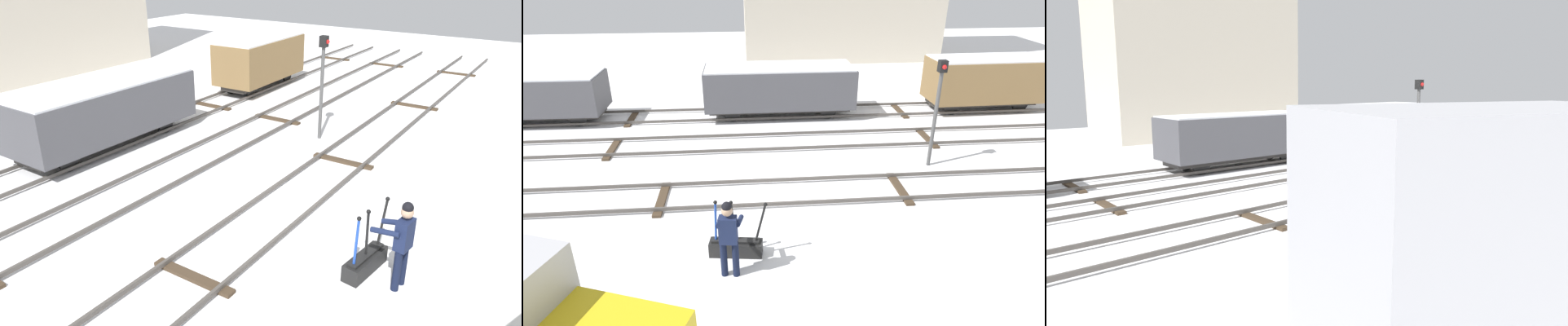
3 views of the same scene
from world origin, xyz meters
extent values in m
plane|color=white|center=(0.00, 0.00, 0.00)|extent=(60.00, 60.00, 0.00)
cube|color=#4C4742|center=(0.00, -0.72, 0.13)|extent=(44.00, 0.07, 0.10)
cube|color=#4C4742|center=(0.00, 0.72, 0.13)|extent=(44.00, 0.07, 0.10)
cube|color=#423323|center=(-3.52, 0.00, 0.04)|extent=(0.24, 1.94, 0.08)
cube|color=#423323|center=(3.52, 0.00, 0.04)|extent=(0.24, 1.94, 0.08)
cube|color=#423323|center=(10.56, 0.00, 0.04)|extent=(0.24, 1.94, 0.08)
cube|color=#4C4742|center=(0.00, 3.13, 0.13)|extent=(44.00, 0.07, 0.10)
cube|color=#4C4742|center=(0.00, 4.57, 0.13)|extent=(44.00, 0.07, 0.10)
cube|color=#423323|center=(-5.87, 3.85, 0.04)|extent=(0.24, 1.94, 0.08)
cube|color=#423323|center=(5.87, 3.85, 0.04)|extent=(0.24, 1.94, 0.08)
cube|color=#423323|center=(17.60, 3.85, 0.04)|extent=(0.24, 1.94, 0.08)
cube|color=#4C4742|center=(0.00, 6.39, 0.13)|extent=(44.00, 0.07, 0.10)
cube|color=#4C4742|center=(0.00, 7.83, 0.13)|extent=(44.00, 0.07, 0.10)
cube|color=#423323|center=(-5.87, 7.11, 0.04)|extent=(0.24, 1.94, 0.08)
cube|color=#423323|center=(5.87, 7.11, 0.04)|extent=(0.24, 1.94, 0.08)
cube|color=#423323|center=(17.60, 7.11, 0.04)|extent=(0.24, 1.94, 0.08)
cube|color=black|center=(-1.37, -2.75, 0.18)|extent=(1.28, 0.52, 0.36)
cube|color=black|center=(-1.37, -2.75, 0.39)|extent=(1.13, 0.35, 0.06)
cylinder|color=#1E47B7|center=(-1.80, -2.69, 0.88)|extent=(0.11, 0.07, 1.05)
sphere|color=black|center=(-1.78, -2.70, 1.41)|extent=(0.09, 0.09, 0.09)
cylinder|color=black|center=(-1.40, -2.75, 0.88)|extent=(0.13, 0.07, 1.05)
sphere|color=black|center=(-1.43, -2.74, 1.41)|extent=(0.09, 0.09, 0.09)
cylinder|color=black|center=(-0.78, -2.83, 0.87)|extent=(0.31, 0.10, 1.03)
sphere|color=black|center=(-0.66, -2.85, 1.38)|extent=(0.09, 0.09, 0.09)
cylinder|color=#111831|center=(-1.62, -3.48, 0.44)|extent=(0.15, 0.15, 0.88)
cylinder|color=#111831|center=(-1.36, -3.51, 0.44)|extent=(0.15, 0.15, 0.88)
cube|color=#192347|center=(-1.49, -3.49, 1.19)|extent=(0.41, 0.29, 0.62)
sphere|color=tan|center=(-1.49, -3.49, 1.66)|extent=(0.24, 0.24, 0.24)
sphere|color=black|center=(-1.49, -3.49, 1.75)|extent=(0.21, 0.21, 0.21)
cylinder|color=#192347|center=(-1.66, -3.18, 1.22)|extent=(0.19, 0.60, 0.21)
cylinder|color=#192347|center=(-1.24, -3.24, 1.24)|extent=(0.19, 0.60, 0.26)
cube|color=#B2B2B7|center=(-5.50, -6.89, 1.84)|extent=(4.33, 3.37, 2.57)
cylinder|color=black|center=(-3.20, -6.54, 0.45)|extent=(0.93, 0.54, 0.90)
cylinder|color=black|center=(-6.10, -5.47, 0.45)|extent=(0.93, 0.54, 0.90)
cylinder|color=#4C4C4C|center=(5.03, 1.60, 1.58)|extent=(0.12, 0.12, 3.16)
cube|color=black|center=(5.03, 1.60, 3.34)|extent=(0.24, 0.24, 0.36)
sphere|color=red|center=(5.03, 1.47, 3.34)|extent=(0.14, 0.14, 0.14)
cube|color=beige|center=(5.44, 19.42, 6.47)|extent=(12.53, 5.73, 12.93)
cube|color=#2D2B28|center=(0.47, 7.11, 0.40)|extent=(5.96, 1.35, 0.20)
cube|color=#4C4C51|center=(0.47, 7.11, 1.30)|extent=(6.28, 2.24, 1.61)
cube|color=white|center=(0.47, 7.11, 2.14)|extent=(6.15, 2.15, 0.06)
cylinder|color=black|center=(-1.57, 6.49, 0.35)|extent=(0.70, 0.10, 0.70)
cylinder|color=black|center=(-1.57, 7.72, 0.35)|extent=(0.70, 0.10, 0.70)
cylinder|color=black|center=(2.51, 6.50, 0.35)|extent=(0.70, 0.10, 0.70)
cylinder|color=black|center=(2.51, 7.73, 0.35)|extent=(0.70, 0.10, 0.70)
cube|color=#2D2B28|center=(9.57, 7.11, 0.40)|extent=(4.67, 1.32, 0.20)
cube|color=olive|center=(9.57, 7.11, 1.39)|extent=(4.93, 2.14, 1.78)
cube|color=white|center=(9.57, 7.11, 2.31)|extent=(4.83, 2.05, 0.06)
cylinder|color=black|center=(7.99, 6.52, 0.35)|extent=(0.70, 0.11, 0.70)
cylinder|color=black|center=(7.97, 7.64, 0.35)|extent=(0.70, 0.11, 0.70)
cylinder|color=black|center=(11.17, 6.59, 0.35)|extent=(0.70, 0.11, 0.70)
cylinder|color=black|center=(11.15, 7.70, 0.35)|extent=(0.70, 0.11, 0.70)
camera|label=1|loc=(-9.50, -5.60, 6.06)|focal=33.77mm
camera|label=2|loc=(-1.03, -11.50, 6.50)|focal=30.86mm
camera|label=3|loc=(-10.10, -9.15, 3.34)|focal=32.55mm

